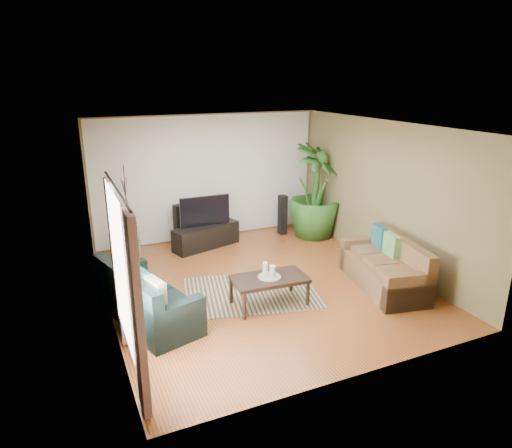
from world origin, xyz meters
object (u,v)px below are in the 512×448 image
sofa_right (384,264)px  potted_plant (315,191)px  vase (129,227)px  coffee_table (269,291)px  pedestal (130,244)px  television (205,211)px  tv_stand (206,236)px  side_table (122,285)px  speaker_left (179,225)px  speaker_right (283,215)px  sofa_left (148,293)px

sofa_right → potted_plant: 2.83m
sofa_right → vase: bearing=-120.8°
coffee_table → pedestal: (-1.63, 3.16, -0.05)m
television → tv_stand: bearing=-90.0°
coffee_table → side_table: (-2.08, 1.13, 0.01)m
television → side_table: (-1.97, -1.72, -0.54)m
sofa_right → pedestal: size_ratio=4.82×
speaker_left → side_table: speaker_left is taller
speaker_left → speaker_right: bearing=-20.1°
sofa_right → potted_plant: (0.28, 2.75, 0.61)m
speaker_right → potted_plant: size_ratio=0.44×
speaker_right → vase: 3.38m
sofa_left → speaker_right: 4.44m
sofa_left → sofa_right: same height
television → speaker_right: 1.89m
vase → tv_stand: bearing=-11.9°
vase → side_table: vase is taller
tv_stand → vase: vase is taller
sofa_left → television: size_ratio=1.77×
tv_stand → potted_plant: size_ratio=0.70×
sofa_left → potted_plant: 4.75m
sofa_left → television: television is taller
tv_stand → potted_plant: (2.44, -0.30, 0.79)m
pedestal → speaker_right: bearing=-3.5°
speaker_right → potted_plant: potted_plant is taller
potted_plant → speaker_left: bearing=167.4°
tv_stand → speaker_left: speaker_left is taller
television → pedestal: bearing=168.8°
speaker_left → potted_plant: size_ratio=0.43×
coffee_table → pedestal: coffee_table is taller
pedestal → side_table: size_ratio=0.76×
sofa_right → speaker_left: (-2.64, 3.40, 0.02)m
sofa_right → pedestal: (-3.68, 3.36, -0.24)m
coffee_table → side_table: 2.37m
speaker_left → sofa_right: bearing=-66.3°
sofa_left → speaker_right: bearing=-69.8°
sofa_right → tv_stand: 3.74m
speaker_left → speaker_right: speaker_right is taller
side_table → potted_plant: bearing=17.7°
sofa_right → coffee_table: size_ratio=1.58×
sofa_left → sofa_right: bearing=-113.9°
pedestal → sofa_left: bearing=-93.9°
speaker_right → speaker_left: bearing=173.0°
sofa_left → side_table: (-0.26, 0.82, -0.18)m
television → side_table: bearing=-138.8°
sofa_right → television: (-2.16, 3.06, 0.37)m
speaker_right → coffee_table: bearing=-121.6°
pedestal → vase: 0.36m
vase → speaker_left: bearing=2.2°
speaker_left → vase: 1.04m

